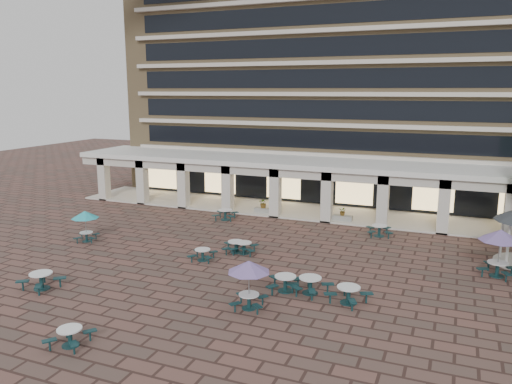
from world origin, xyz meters
TOP-DOWN VIEW (x-y plane):
  - ground at (0.00, 0.00)m, footprint 120.00×120.00m
  - apartment_building at (0.00, 25.47)m, footprint 40.00×15.50m
  - retail_arcade at (0.00, 14.80)m, footprint 42.00×6.60m
  - picnic_table_0 at (-8.14, -6.16)m, footprint 2.13×2.13m
  - picnic_table_1 at (-2.61, -10.18)m, footprint 1.82×1.82m
  - picnic_table_3 at (3.58, -1.72)m, footprint 2.14×2.14m
  - picnic_table_4 at (-11.62, 1.27)m, footprint 1.82×1.82m
  - picnic_table_5 at (-0.76, 2.96)m, footprint 1.82×1.82m
  - picnic_table_6 at (2.67, -4.30)m, footprint 2.02×2.02m
  - picnic_table_7 at (6.85, -1.94)m, footprint 2.28×2.28m
  - picnic_table_8 at (-2.54, 0.85)m, footprint 1.77×1.77m
  - picnic_table_9 at (-1.30, 2.94)m, footprint 1.99×1.99m
  - picnic_table_10 at (4.82, -1.48)m, footprint 2.34×2.34m
  - picnic_table_11 at (13.68, 4.64)m, footprint 2.29×2.29m
  - picnic_table_12 at (-5.42, 10.00)m, footprint 2.05×2.05m
  - picnic_table_13 at (6.51, 10.00)m, footprint 2.04×2.04m
  - planter_left at (-3.32, 12.90)m, footprint 1.50×0.93m
  - planter_right at (3.28, 12.90)m, footprint 1.50×0.72m

SIDE VIEW (x-z plane):
  - ground at x=0.00m, z-range 0.00..0.00m
  - picnic_table_8 at x=-2.54m, z-range 0.07..0.77m
  - picnic_table_5 at x=-0.76m, z-range 0.07..0.81m
  - picnic_table_1 at x=-2.61m, z-range 0.07..0.82m
  - picnic_table_9 at x=-1.30m, z-range 0.07..0.82m
  - planter_right at x=3.28m, z-range -0.14..1.06m
  - picnic_table_13 at x=6.51m, z-range 0.08..0.87m
  - picnic_table_12 at x=-5.42m, z-range 0.08..0.90m
  - picnic_table_3 at x=3.58m, z-range 0.08..0.91m
  - picnic_table_7 at x=6.85m, z-range 0.08..0.93m
  - picnic_table_10 at x=4.82m, z-range 0.08..0.94m
  - picnic_table_0 at x=-8.14m, z-range 0.08..0.95m
  - planter_left at x=-3.32m, z-range -0.09..1.27m
  - picnic_table_4 at x=-11.62m, z-range 0.74..2.84m
  - picnic_table_6 at x=2.67m, z-range 0.82..3.15m
  - picnic_table_11 at x=13.68m, z-range 0.92..3.57m
  - retail_arcade at x=0.00m, z-range 0.80..5.20m
  - apartment_building at x=0.00m, z-range 0.00..25.20m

